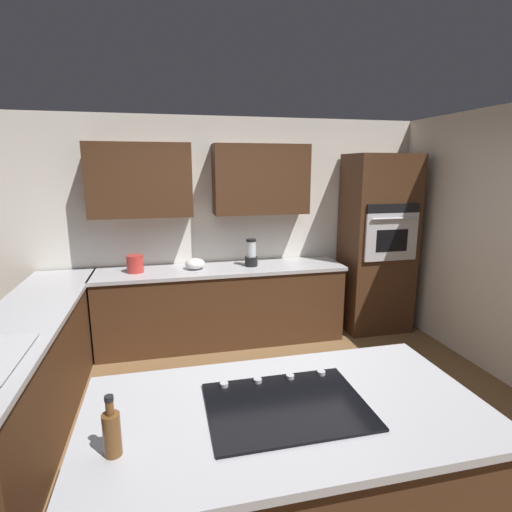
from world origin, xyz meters
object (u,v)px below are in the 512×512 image
wall_oven (377,244)px  mixing_bowl (195,264)px  blender (251,254)px  cooktop (286,405)px  kettle (135,264)px  oil_bottle (112,432)px

wall_oven → mixing_bowl: wall_oven is taller
blender → mixing_bowl: size_ratio=1.42×
mixing_bowl → cooktop: bearing=94.4°
mixing_bowl → kettle: size_ratio=1.16×
kettle → wall_oven: bearing=179.7°
wall_oven → kettle: wall_oven is taller
mixing_bowl → oil_bottle: 3.00m
oil_bottle → kettle: bearing=-88.3°
wall_oven → kettle: size_ratio=11.40×
cooktop → mixing_bowl: 2.80m
kettle → oil_bottle: size_ratio=0.73×
mixing_bowl → oil_bottle: oil_bottle is taller
kettle → cooktop: bearing=107.2°
blender → oil_bottle: size_ratio=1.22×
wall_oven → cooktop: bearing=53.7°
blender → kettle: 1.30m
wall_oven → cooktop: (2.04, 2.77, -0.19)m
wall_oven → blender: 1.60m
blender → oil_bottle: 3.19m
blender → oil_bottle: (1.21, 2.95, -0.03)m
cooktop → kettle: size_ratio=3.97×
oil_bottle → mixing_bowl: bearing=-100.8°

